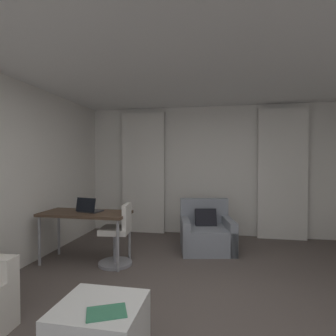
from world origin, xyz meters
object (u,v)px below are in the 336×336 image
Objects in this scene: desk at (86,217)px; desk_chair at (118,238)px; laptop at (89,209)px; coffee_table at (100,330)px; armchair at (206,234)px; magazine_open at (107,312)px.

desk_chair reaches higher than desk.
coffee_table is (0.99, -1.80, -0.59)m from laptop.
armchair is 1.99m from desk.
armchair reaches higher than magazine_open.
coffee_table is at bearing -73.17° from desk_chair.
laptop is at bearing 14.63° from desk.
desk_chair reaches higher than armchair.
coffee_table is (0.54, -1.78, -0.19)m from desk_chair.
armchair is 1.13× the size of desk_chair.
laptop is (-0.46, 0.02, 0.40)m from desk_chair.
coffee_table is at bearing 133.31° from magazine_open.
desk_chair reaches higher than magazine_open.
magazine_open is (1.15, -1.90, -0.27)m from desk.
laptop is 1.06× the size of magazine_open.
laptop is at bearing -151.24° from armchair.
armchair is 2.80m from coffee_table.
magazine_open is (0.64, -1.89, 0.01)m from desk_chair.
desk is 2.23m from magazine_open.
armchair is 2.93× the size of magazine_open.
desk_chair is at bearing -2.23° from laptop.
desk reaches higher than coffee_table.
coffee_table is 1.91× the size of magazine_open.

